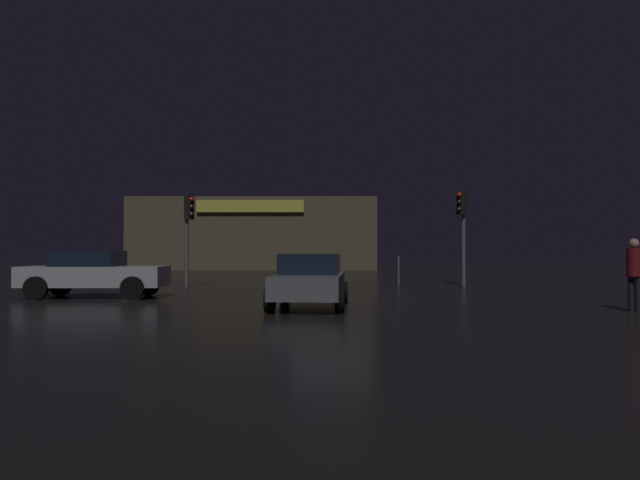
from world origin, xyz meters
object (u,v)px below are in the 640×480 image
(traffic_signal_main, at_px, (460,219))
(car_near, at_px, (308,280))
(car_far, at_px, (91,273))
(store_building, at_px, (255,235))
(traffic_signal_opposite, at_px, (186,222))
(pedestrian, at_px, (632,269))

(traffic_signal_main, xyz_separation_m, car_near, (-6.16, -8.73, -2.05))
(traffic_signal_main, bearing_deg, car_far, -156.31)
(car_near, bearing_deg, car_far, 156.31)
(store_building, distance_m, traffic_signal_opposite, 23.35)
(store_building, xyz_separation_m, traffic_signal_main, (11.02, -22.75, 0.03))
(store_building, xyz_separation_m, car_near, (4.87, -31.47, -2.02))
(traffic_signal_main, bearing_deg, traffic_signal_opposite, -176.92)
(traffic_signal_main, bearing_deg, car_near, -125.22)
(car_near, bearing_deg, traffic_signal_main, 54.78)
(traffic_signal_main, relative_size, pedestrian, 2.24)
(traffic_signal_main, distance_m, traffic_signal_opposite, 11.23)
(store_building, distance_m, car_near, 31.91)
(car_near, bearing_deg, traffic_signal_opposite, 121.89)
(traffic_signal_main, xyz_separation_m, pedestrian, (1.71, -9.91, -1.73))
(store_building, relative_size, car_near, 4.68)
(store_building, bearing_deg, car_far, -94.02)
(store_building, height_order, car_far, store_building)
(store_building, xyz_separation_m, traffic_signal_opposite, (-0.19, -23.35, -0.12))
(car_near, height_order, pedestrian, pedestrian)
(store_building, height_order, traffic_signal_main, store_building)
(traffic_signal_main, distance_m, pedestrian, 10.21)
(store_building, relative_size, car_far, 4.26)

